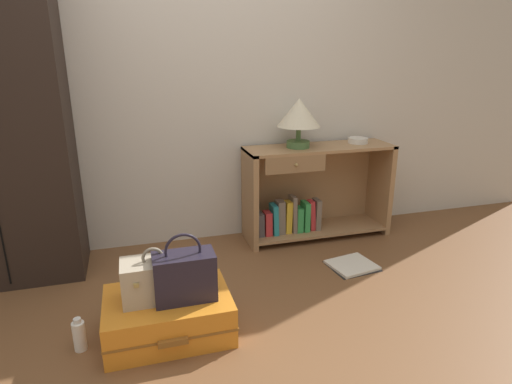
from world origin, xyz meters
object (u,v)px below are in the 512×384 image
at_px(open_book_on_floor, 352,265).
at_px(table_lamp, 299,115).
at_px(bowl, 358,140).
at_px(suitcase_large, 168,315).
at_px(bookshelf, 311,193).
at_px(bottle, 79,335).
at_px(train_case, 154,279).
at_px(handbag, 185,276).

bearing_deg(open_book_on_floor, table_lamp, 108.42).
bearing_deg(bowl, suitcase_large, -147.94).
bearing_deg(suitcase_large, bookshelf, 39.24).
relative_size(bookshelf, bottle, 6.46).
relative_size(suitcase_large, open_book_on_floor, 1.91).
distance_m(bookshelf, train_case, 1.59).
bearing_deg(suitcase_large, handbag, -23.28).
bearing_deg(bottle, open_book_on_floor, 13.31).
distance_m(train_case, handbag, 0.15).
relative_size(bowl, suitcase_large, 0.24).
xyz_separation_m(bowl, open_book_on_floor, (-0.32, -0.60, -0.73)).
bearing_deg(train_case, bottle, -177.98).
height_order(bowl, handbag, bowl).
bearing_deg(bottle, handbag, -3.43).
xyz_separation_m(bookshelf, bowl, (0.38, 0.01, 0.39)).
height_order(bookshelf, table_lamp, table_lamp).
bearing_deg(train_case, bowl, 31.03).
xyz_separation_m(bowl, handbag, (-1.49, -1.03, -0.40)).
relative_size(handbag, open_book_on_floor, 1.05).
height_order(bottle, open_book_on_floor, bottle).
relative_size(suitcase_large, bottle, 3.64).
height_order(bowl, train_case, bowl).
relative_size(table_lamp, bottle, 2.05).
bearing_deg(bowl, handbag, -145.42).
bearing_deg(bookshelf, bowl, 1.68).
bearing_deg(bookshelf, open_book_on_floor, -83.48).
distance_m(suitcase_large, open_book_on_floor, 1.33).
relative_size(table_lamp, open_book_on_floor, 1.07).
bearing_deg(bookshelf, table_lamp, -174.47).
bearing_deg(open_book_on_floor, bookshelf, 96.52).
bearing_deg(table_lamp, handbag, -134.44).
height_order(bowl, open_book_on_floor, bowl).
bearing_deg(handbag, table_lamp, 45.56).
xyz_separation_m(bookshelf, train_case, (-1.25, -0.97, -0.03)).
bearing_deg(train_case, suitcase_large, -6.39).
xyz_separation_m(bowl, suitcase_large, (-1.58, -0.99, -0.63)).
distance_m(handbag, bottle, 0.58).
height_order(train_case, handbag, handbag).
bearing_deg(table_lamp, train_case, -139.62).
distance_m(suitcase_large, handbag, 0.25).
distance_m(table_lamp, bowl, 0.55).
xyz_separation_m(bottle, open_book_on_floor, (1.70, 0.40, -0.07)).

